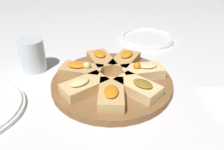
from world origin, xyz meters
TOP-DOWN VIEW (x-y plane):
  - ground_plane at (0.00, 0.00)m, footprint 3.00×3.00m
  - serving_board at (0.00, 0.00)m, footprint 0.34×0.34m
  - focaccia_slice_0 at (0.00, 0.09)m, footprint 0.06×0.12m
  - focaccia_slice_1 at (-0.07, 0.06)m, footprint 0.13×0.12m
  - focaccia_slice_2 at (-0.09, -0.02)m, footprint 0.13×0.09m
  - focaccia_slice_3 at (-0.05, -0.08)m, footprint 0.11×0.13m
  - focaccia_slice_4 at (0.04, -0.08)m, footprint 0.11×0.13m
  - focaccia_slice_5 at (0.09, -0.02)m, footprint 0.13×0.09m
  - focaccia_slice_6 at (0.07, 0.05)m, footprint 0.13×0.12m
  - plate_right at (0.37, -0.06)m, footprint 0.22×0.22m
  - water_glass at (0.03, 0.26)m, footprint 0.08×0.08m

SIDE VIEW (x-z plane):
  - ground_plane at x=0.00m, z-range 0.00..0.00m
  - plate_right at x=0.37m, z-range 0.00..0.02m
  - serving_board at x=0.00m, z-range 0.00..0.02m
  - focaccia_slice_1 at x=-0.07m, z-range 0.02..0.05m
  - focaccia_slice_2 at x=-0.09m, z-range 0.02..0.05m
  - focaccia_slice_3 at x=-0.05m, z-range 0.02..0.05m
  - focaccia_slice_5 at x=0.09m, z-range 0.02..0.05m
  - focaccia_slice_6 at x=0.07m, z-range 0.02..0.05m
  - focaccia_slice_0 at x=0.00m, z-range 0.01..0.06m
  - focaccia_slice_4 at x=0.04m, z-range 0.01..0.06m
  - water_glass at x=0.03m, z-range 0.00..0.10m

